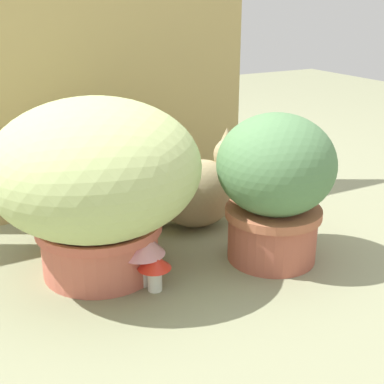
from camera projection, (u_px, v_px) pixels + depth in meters
ground_plane at (189, 259)px, 1.50m from camera, size 6.00×6.00×0.00m
cardboard_backdrop at (103, 73)px, 1.74m from camera, size 1.05×0.03×0.92m
grass_planter at (96, 178)px, 1.35m from camera, size 0.54×0.54×0.47m
leafy_planter at (275, 184)px, 1.43m from camera, size 0.32×0.32×0.41m
cat at (203, 189)px, 1.68m from camera, size 0.38×0.20×0.32m
mushroom_ornament_red at (154, 265)px, 1.32m from camera, size 0.09×0.09×0.10m
mushroom_ornament_pink at (142, 246)px, 1.33m from camera, size 0.12×0.12×0.15m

